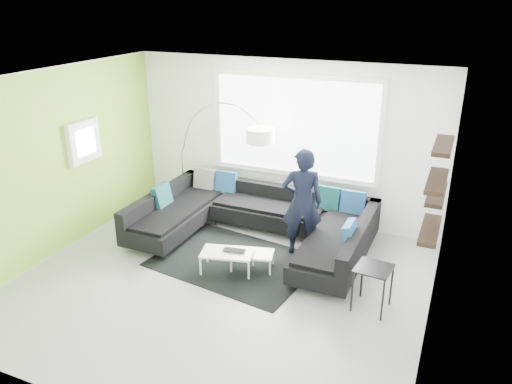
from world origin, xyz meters
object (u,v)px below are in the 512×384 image
Objects in this scene: sectional_sofa at (252,225)px; arc_lamp at (182,154)px; coffee_table at (240,260)px; laptop at (233,252)px; person at (302,202)px; side_table at (372,288)px.

sectional_sofa is 1.72× the size of arc_lamp.
laptop reaches higher than coffee_table.
person reaches higher than laptop.
sectional_sofa is 2.15× the size of person.
arc_lamp reaches higher than laptop.
sectional_sofa is at bearing 88.91° from laptop.
person is (2.60, -0.83, -0.21)m from arc_lamp.
coffee_table is 1.97m from side_table.
sectional_sofa is 2.12m from arc_lamp.
side_table is (3.90, -1.89, -0.76)m from arc_lamp.
coffee_table is 0.56× the size of person.
arc_lamp is (-1.95, 1.69, 0.90)m from coffee_table.
sectional_sofa is at bearing -11.58° from arc_lamp.
coffee_table is 2.74m from arc_lamp.
sectional_sofa is 0.86m from coffee_table.
sectional_sofa is 0.92m from laptop.
coffee_table is at bearing 174.08° from side_table.
side_table is 1.77m from person.
coffee_table is 0.45× the size of arc_lamp.
arc_lamp is at bearing 125.11° from coffee_table.
arc_lamp reaches higher than person.
side_table is 0.35× the size of person.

